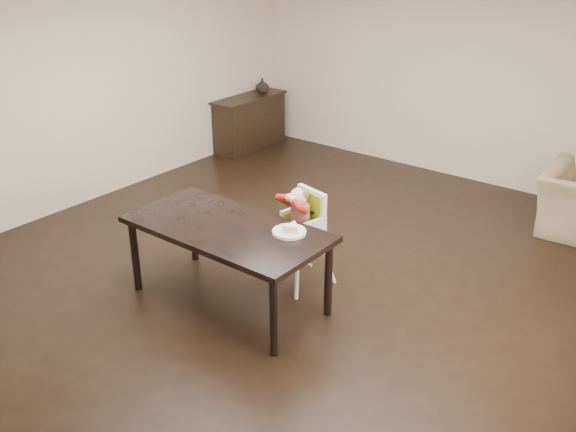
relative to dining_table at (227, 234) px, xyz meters
name	(u,v)px	position (x,y,z in m)	size (l,w,h in m)	color
ground	(283,271)	(0.04, 0.73, -0.67)	(7.00, 7.00, 0.00)	black
room_walls	(283,84)	(0.04, 0.73, 1.18)	(6.02, 7.02, 2.71)	beige
dining_table	(227,234)	(0.00, 0.00, 0.00)	(1.80, 0.90, 0.75)	black
high_chair	(302,216)	(0.29, 0.70, 0.01)	(0.48, 0.48, 0.96)	white
plate	(290,230)	(0.52, 0.22, 0.11)	(0.32, 0.32, 0.08)	white
sideboard	(250,122)	(-2.74, 3.43, -0.27)	(0.44, 1.26, 0.79)	black
vase	(262,86)	(-2.74, 3.74, 0.22)	(0.20, 0.21, 0.20)	#99999E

